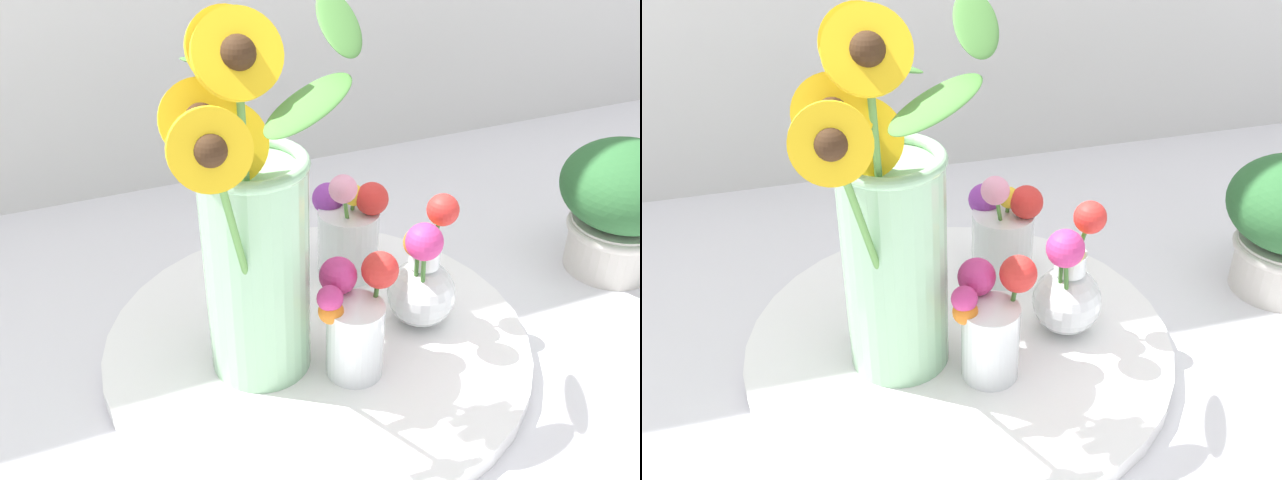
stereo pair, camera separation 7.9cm
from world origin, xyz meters
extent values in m
plane|color=silver|center=(0.00, 0.00, 0.00)|extent=(6.00, 6.00, 0.00)
cylinder|color=white|center=(0.00, 0.03, 0.01)|extent=(0.49, 0.49, 0.02)
cylinder|color=#99CC9E|center=(-0.07, 0.01, 0.14)|extent=(0.11, 0.11, 0.24)
torus|color=#99CC9E|center=(-0.07, 0.01, 0.27)|extent=(0.11, 0.11, 0.01)
cylinder|color=#568E42|center=(-0.11, 0.00, 0.21)|extent=(0.04, 0.05, 0.25)
cylinder|color=yellow|center=(-0.12, -0.02, 0.33)|extent=(0.08, 0.04, 0.08)
sphere|color=#382314|center=(-0.12, -0.02, 0.33)|extent=(0.03, 0.03, 0.03)
cylinder|color=#568E42|center=(-0.10, -0.04, 0.19)|extent=(0.07, 0.09, 0.26)
cylinder|color=yellow|center=(-0.13, -0.08, 0.33)|extent=(0.08, 0.03, 0.08)
sphere|color=#382314|center=(-0.13, -0.08, 0.33)|extent=(0.03, 0.03, 0.03)
cylinder|color=#568E42|center=(-0.08, 0.02, 0.18)|extent=(0.05, 0.04, 0.22)
cylinder|color=yellow|center=(-0.10, 0.00, 0.30)|extent=(0.09, 0.04, 0.09)
sphere|color=#382314|center=(-0.10, 0.00, 0.30)|extent=(0.03, 0.03, 0.03)
cylinder|color=#568E42|center=(-0.09, -0.02, 0.24)|extent=(0.02, 0.03, 0.29)
cylinder|color=yellow|center=(-0.09, -0.03, 0.39)|extent=(0.08, 0.05, 0.07)
sphere|color=#382314|center=(-0.09, -0.03, 0.39)|extent=(0.03, 0.03, 0.03)
cylinder|color=#568E42|center=(-0.09, 0.01, 0.23)|extent=(0.02, 0.05, 0.31)
cylinder|color=yellow|center=(-0.10, -0.01, 0.39)|extent=(0.07, 0.04, 0.07)
sphere|color=#382314|center=(-0.10, -0.01, 0.39)|extent=(0.03, 0.03, 0.03)
ellipsoid|color=#477F38|center=(0.01, -0.01, 0.40)|extent=(0.07, 0.10, 0.06)
ellipsoid|color=#477F38|center=(-0.06, 0.10, 0.33)|extent=(0.10, 0.05, 0.04)
ellipsoid|color=#477F38|center=(-0.04, -0.06, 0.35)|extent=(0.10, 0.07, 0.04)
cylinder|color=white|center=(0.02, -0.04, 0.07)|extent=(0.06, 0.06, 0.09)
cylinder|color=#427533|center=(0.01, -0.02, 0.09)|extent=(0.01, 0.03, 0.08)
sphere|color=#C6337A|center=(0.01, -0.01, 0.13)|extent=(0.04, 0.04, 0.04)
cylinder|color=#427533|center=(0.04, -0.04, 0.09)|extent=(0.03, 0.03, 0.09)
sphere|color=red|center=(0.05, -0.03, 0.14)|extent=(0.04, 0.04, 0.04)
cylinder|color=#427533|center=(0.00, -0.04, 0.08)|extent=(0.02, 0.02, 0.06)
sphere|color=orange|center=(-0.01, -0.04, 0.11)|extent=(0.03, 0.03, 0.03)
cylinder|color=#427533|center=(0.00, -0.04, 0.08)|extent=(0.02, 0.01, 0.09)
sphere|color=#C6337A|center=(-0.01, -0.04, 0.12)|extent=(0.03, 0.03, 0.03)
sphere|color=white|center=(0.12, 0.01, 0.06)|extent=(0.08, 0.08, 0.08)
cylinder|color=white|center=(0.12, 0.01, 0.12)|extent=(0.04, 0.04, 0.03)
cylinder|color=#427533|center=(0.11, -0.01, 0.11)|extent=(0.02, 0.03, 0.10)
sphere|color=#C6337A|center=(0.10, -0.03, 0.16)|extent=(0.04, 0.04, 0.04)
cylinder|color=#427533|center=(0.12, 0.00, 0.10)|extent=(0.02, 0.01, 0.08)
sphere|color=yellow|center=(0.12, 0.00, 0.14)|extent=(0.03, 0.03, 0.03)
cylinder|color=#427533|center=(0.13, 0.01, 0.11)|extent=(0.04, 0.01, 0.12)
sphere|color=red|center=(0.14, 0.01, 0.17)|extent=(0.04, 0.04, 0.04)
cylinder|color=#427533|center=(0.11, 0.00, 0.10)|extent=(0.01, 0.01, 0.09)
sphere|color=orange|center=(0.11, 0.00, 0.14)|extent=(0.03, 0.03, 0.03)
cylinder|color=white|center=(0.09, 0.14, 0.07)|extent=(0.08, 0.08, 0.09)
cylinder|color=#4C8438|center=(0.08, 0.12, 0.11)|extent=(0.03, 0.03, 0.10)
sphere|color=pink|center=(0.07, 0.11, 0.16)|extent=(0.03, 0.03, 0.03)
cylinder|color=#4C8438|center=(0.11, 0.13, 0.09)|extent=(0.02, 0.01, 0.09)
sphere|color=red|center=(0.11, 0.12, 0.13)|extent=(0.04, 0.04, 0.04)
cylinder|color=#4C8438|center=(0.09, 0.14, 0.09)|extent=(0.01, 0.02, 0.09)
sphere|color=yellow|center=(0.09, 0.14, 0.13)|extent=(0.03, 0.03, 0.03)
cylinder|color=#4C8438|center=(0.07, 0.16, 0.08)|extent=(0.01, 0.02, 0.07)
sphere|color=purple|center=(0.07, 0.17, 0.12)|extent=(0.04, 0.04, 0.04)
cylinder|color=beige|center=(0.43, 0.04, 0.04)|extent=(0.11, 0.11, 0.07)
camera|label=1|loc=(-0.25, -0.59, 0.58)|focal=42.00mm
camera|label=2|loc=(-0.18, -0.62, 0.58)|focal=42.00mm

